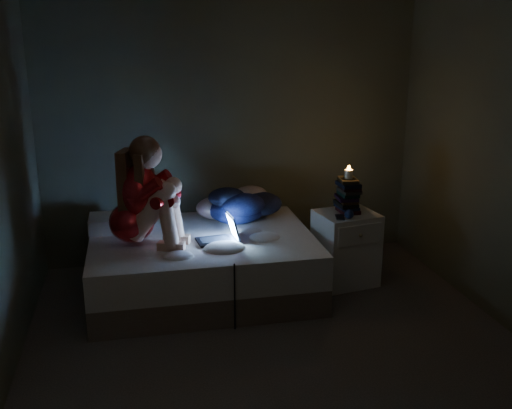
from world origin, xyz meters
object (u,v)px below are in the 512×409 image
object	(u,v)px
bed	(203,264)
woman	(130,191)
nightstand	(345,248)
phone	(337,217)
candle	(349,175)
laptop	(217,228)

from	to	relation	value
bed	woman	bearing A→B (deg)	-172.27
nightstand	phone	xyz separation A→B (m)	(-0.13, -0.10, 0.34)
phone	woman	bearing A→B (deg)	-159.58
nightstand	bed	bearing A→B (deg)	167.47
woman	nightstand	size ratio (longest dim) A/B	1.38
candle	phone	xyz separation A→B (m)	(-0.14, -0.13, -0.33)
laptop	candle	size ratio (longest dim) A/B	4.18
laptop	candle	xyz separation A→B (m)	(1.18, 0.13, 0.36)
phone	nightstand	bearing A→B (deg)	61.25
bed	woman	distance (m)	0.92
bed	phone	bearing A→B (deg)	-7.99
bed	candle	bearing A→B (deg)	-1.43
laptop	nightstand	xyz separation A→B (m)	(1.18, 0.11, -0.31)
woman	phone	xyz separation A→B (m)	(1.73, -0.08, -0.31)
candle	laptop	bearing A→B (deg)	-173.62
bed	nightstand	distance (m)	1.29
nightstand	candle	world-z (taller)	candle
laptop	candle	distance (m)	1.25
candle	phone	distance (m)	0.38
woman	candle	world-z (taller)	woman
laptop	nightstand	bearing A→B (deg)	-0.99
laptop	nightstand	size ratio (longest dim) A/B	0.51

